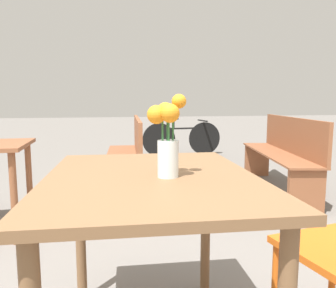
% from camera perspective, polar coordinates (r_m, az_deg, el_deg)
% --- Properties ---
extents(table_front, '(0.83, 1.03, 0.76)m').
position_cam_1_polar(table_front, '(1.25, -2.94, -10.14)').
color(table_front, brown).
rests_on(table_front, ground_plane).
extents(flower_vase, '(0.14, 0.12, 0.30)m').
position_cam_1_polar(flower_vase, '(1.16, -0.14, 0.91)').
color(flower_vase, silver).
rests_on(flower_vase, table_front).
extents(bench_near, '(0.69, 1.77, 0.85)m').
position_cam_1_polar(bench_near, '(3.93, 19.49, -1.18)').
color(bench_near, brown).
rests_on(bench_near, ground_plane).
extents(bench_middle, '(0.48, 1.62, 0.85)m').
position_cam_1_polar(bench_middle, '(3.56, -6.69, -1.76)').
color(bench_middle, brown).
rests_on(bench_middle, ground_plane).
extents(bicycle, '(1.53, 0.44, 0.72)m').
position_cam_1_polar(bicycle, '(6.21, 2.51, 1.01)').
color(bicycle, black).
rests_on(bicycle, ground_plane).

